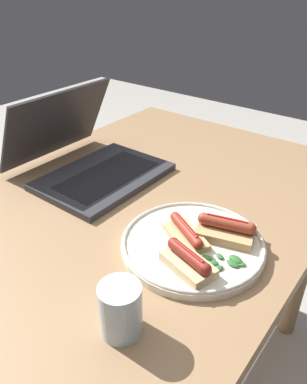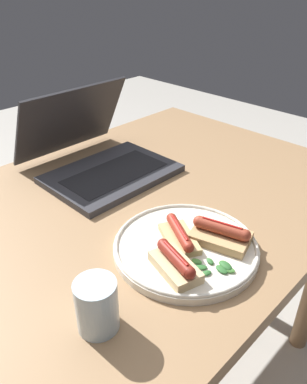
% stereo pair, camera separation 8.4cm
% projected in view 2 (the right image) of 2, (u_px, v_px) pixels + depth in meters
% --- Properties ---
extents(desk, '(1.46, 0.83, 0.72)m').
position_uv_depth(desk, '(96.00, 251.00, 0.88)').
color(desk, '#93704C').
rests_on(desk, ground_plane).
extents(laptop, '(0.33, 0.35, 0.22)m').
position_uv_depth(laptop, '(100.00, 158.00, 1.03)').
color(laptop, '#2D2D33').
rests_on(laptop, desk).
extents(plate, '(0.29, 0.29, 0.02)m').
position_uv_depth(plate, '(186.00, 246.00, 0.75)').
color(plate, silver).
rests_on(plate, desk).
extents(sausage_toast_left, '(0.10, 0.12, 0.04)m').
position_uv_depth(sausage_toast_left, '(179.00, 236.00, 0.75)').
color(sausage_toast_left, tan).
rests_on(sausage_toast_left, plate).
extents(sausage_toast_middle, '(0.10, 0.13, 0.05)m').
position_uv_depth(sausage_toast_middle, '(221.00, 234.00, 0.75)').
color(sausage_toast_middle, tan).
rests_on(sausage_toast_middle, plate).
extents(sausage_toast_right, '(0.08, 0.12, 0.04)m').
position_uv_depth(sausage_toast_right, '(175.00, 263.00, 0.68)').
color(sausage_toast_right, '#D6B784').
rests_on(sausage_toast_right, plate).
extents(salad_pile, '(0.06, 0.08, 0.01)m').
position_uv_depth(salad_pile, '(218.00, 266.00, 0.69)').
color(salad_pile, '#4C8E3D').
rests_on(salad_pile, plate).
extents(drinking_glass, '(0.07, 0.07, 0.09)m').
position_uv_depth(drinking_glass, '(97.00, 305.00, 0.58)').
color(drinking_glass, silver).
rests_on(drinking_glass, desk).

